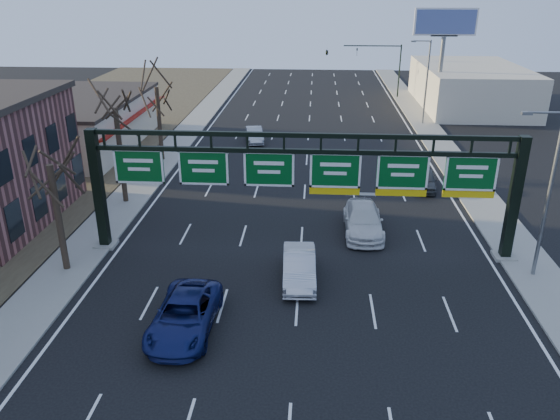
# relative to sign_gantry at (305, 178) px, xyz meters

# --- Properties ---
(ground) EXTENTS (160.00, 160.00, 0.00)m
(ground) POSITION_rel_sign_gantry_xyz_m (-0.16, -8.00, -4.63)
(ground) COLOR black
(ground) RESTS_ON ground
(sidewalk_left) EXTENTS (3.00, 120.00, 0.12)m
(sidewalk_left) POSITION_rel_sign_gantry_xyz_m (-12.96, 12.00, -4.57)
(sidewalk_left) COLOR gray
(sidewalk_left) RESTS_ON ground
(sidewalk_right) EXTENTS (3.00, 120.00, 0.12)m
(sidewalk_right) POSITION_rel_sign_gantry_xyz_m (12.64, 12.00, -4.57)
(sidewalk_right) COLOR gray
(sidewalk_right) RESTS_ON ground
(dirt_strip_left) EXTENTS (21.00, 120.00, 0.06)m
(dirt_strip_left) POSITION_rel_sign_gantry_xyz_m (-25.16, 12.00, -4.60)
(dirt_strip_left) COLOR #473D2B
(dirt_strip_left) RESTS_ON ground
(lane_markings) EXTENTS (21.60, 120.00, 0.01)m
(lane_markings) POSITION_rel_sign_gantry_xyz_m (-0.16, 12.00, -4.62)
(lane_markings) COLOR white
(lane_markings) RESTS_ON ground
(sign_gantry) EXTENTS (24.60, 1.20, 7.20)m
(sign_gantry) POSITION_rel_sign_gantry_xyz_m (0.00, 0.00, 0.00)
(sign_gantry) COLOR black
(sign_gantry) RESTS_ON ground
(cream_strip) EXTENTS (10.90, 18.40, 4.70)m
(cream_strip) POSITION_rel_sign_gantry_xyz_m (-21.64, 21.00, -2.27)
(cream_strip) COLOR beige
(cream_strip) RESTS_ON ground
(building_right_distant) EXTENTS (12.00, 20.00, 5.00)m
(building_right_distant) POSITION_rel_sign_gantry_xyz_m (19.84, 42.00, -2.13)
(building_right_distant) COLOR beige
(building_right_distant) RESTS_ON ground
(tree_gantry) EXTENTS (3.60, 3.60, 8.48)m
(tree_gantry) POSITION_rel_sign_gantry_xyz_m (-12.96, -3.00, 2.48)
(tree_gantry) COLOR #2E2519
(tree_gantry) RESTS_ON sidewalk_left
(tree_mid) EXTENTS (3.60, 3.60, 9.24)m
(tree_mid) POSITION_rel_sign_gantry_xyz_m (-12.96, 7.00, 3.23)
(tree_mid) COLOR #2E2519
(tree_mid) RESTS_ON sidewalk_left
(tree_far) EXTENTS (3.60, 3.60, 8.86)m
(tree_far) POSITION_rel_sign_gantry_xyz_m (-12.96, 17.00, 2.86)
(tree_far) COLOR #2E2519
(tree_far) RESTS_ON sidewalk_left
(streetlight_near) EXTENTS (2.15, 0.22, 9.00)m
(streetlight_near) POSITION_rel_sign_gantry_xyz_m (12.31, -2.00, 0.45)
(streetlight_near) COLOR slate
(streetlight_near) RESTS_ON sidewalk_right
(streetlight_far) EXTENTS (2.15, 0.22, 9.00)m
(streetlight_far) POSITION_rel_sign_gantry_xyz_m (12.31, 32.00, 0.45)
(streetlight_far) COLOR slate
(streetlight_far) RESTS_ON sidewalk_right
(billboard_right) EXTENTS (7.00, 0.50, 12.00)m
(billboard_right) POSITION_rel_sign_gantry_xyz_m (14.84, 36.98, 4.43)
(billboard_right) COLOR slate
(billboard_right) RESTS_ON ground
(traffic_signal_mast) EXTENTS (10.16, 0.54, 7.00)m
(traffic_signal_mast) POSITION_rel_sign_gantry_xyz_m (5.53, 47.00, 0.87)
(traffic_signal_mast) COLOR black
(traffic_signal_mast) RESTS_ON ground
(car_blue_suv) EXTENTS (2.77, 5.78, 1.59)m
(car_blue_suv) POSITION_rel_sign_gantry_xyz_m (-5.17, -8.13, -3.83)
(car_blue_suv) COLOR navy
(car_blue_suv) RESTS_ON ground
(car_silver_sedan) EXTENTS (1.89, 4.89, 1.59)m
(car_silver_sedan) POSITION_rel_sign_gantry_xyz_m (-0.15, -3.31, -3.84)
(car_silver_sedan) COLOR #B6B6BB
(car_silver_sedan) RESTS_ON ground
(car_white_wagon) EXTENTS (2.34, 5.75, 1.67)m
(car_white_wagon) POSITION_rel_sign_gantry_xyz_m (3.67, 3.01, -3.79)
(car_white_wagon) COLOR silver
(car_white_wagon) RESTS_ON ground
(car_grey_far) EXTENTS (2.26, 4.36, 1.42)m
(car_grey_far) POSITION_rel_sign_gantry_xyz_m (8.98, 11.27, -3.92)
(car_grey_far) COLOR #3B3E40
(car_grey_far) RESTS_ON ground
(car_silver_distant) EXTENTS (2.35, 4.56, 1.43)m
(car_silver_distant) POSITION_rel_sign_gantry_xyz_m (-5.45, 23.52, -3.91)
(car_silver_distant) COLOR #A2A3A7
(car_silver_distant) RESTS_ON ground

